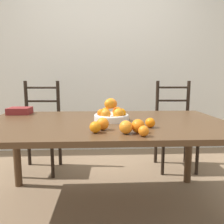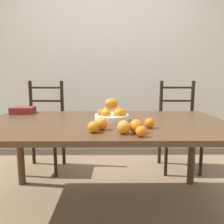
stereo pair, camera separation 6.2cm
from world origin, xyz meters
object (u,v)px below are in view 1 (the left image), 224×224
at_px(orange_loose_4, 144,131).
at_px(chair_right, 175,128).
at_px(orange_loose_0, 95,127).
at_px(fruit_bowl, 112,114).
at_px(orange_loose_5, 138,126).
at_px(orange_loose_2, 126,127).
at_px(book_stack, 20,111).
at_px(orange_loose_3, 150,123).
at_px(chair_left, 40,129).
at_px(orange_loose_1, 103,124).

distance_m(orange_loose_4, chair_right, 1.48).
relative_size(orange_loose_0, chair_right, 0.07).
relative_size(fruit_bowl, orange_loose_5, 3.24).
distance_m(orange_loose_2, book_stack, 1.19).
bearing_deg(orange_loose_3, chair_left, 133.52).
relative_size(fruit_bowl, orange_loose_4, 4.36).
height_order(chair_right, book_stack, chair_right).
xyz_separation_m(orange_loose_0, book_stack, (-0.72, 0.75, -0.00)).
relative_size(orange_loose_3, chair_left, 0.06).
height_order(orange_loose_0, chair_right, chair_right).
height_order(orange_loose_3, book_stack, orange_loose_3).
bearing_deg(orange_loose_2, fruit_bowl, 98.74).
bearing_deg(orange_loose_0, orange_loose_5, -2.41).
xyz_separation_m(orange_loose_4, book_stack, (-0.99, 0.84, -0.00)).
bearing_deg(chair_right, orange_loose_2, -118.64).
height_order(orange_loose_4, chair_left, chair_left).
height_order(orange_loose_2, orange_loose_3, orange_loose_2).
bearing_deg(orange_loose_3, fruit_bowl, 133.25).
relative_size(orange_loose_2, chair_right, 0.08).
bearing_deg(fruit_bowl, orange_loose_4, -71.91).
height_order(orange_loose_2, orange_loose_4, orange_loose_2).
distance_m(orange_loose_1, chair_right, 1.46).
bearing_deg(orange_loose_2, orange_loose_4, -34.44).
bearing_deg(chair_right, orange_loose_0, -125.10).
xyz_separation_m(orange_loose_0, orange_loose_2, (0.18, -0.03, 0.00)).
bearing_deg(orange_loose_0, fruit_bowl, 73.23).
bearing_deg(chair_left, chair_right, 2.14).
xyz_separation_m(orange_loose_0, chair_left, (-0.67, 1.21, -0.29)).
relative_size(fruit_bowl, orange_loose_2, 3.37).
bearing_deg(book_stack, orange_loose_1, -41.59).
xyz_separation_m(orange_loose_2, orange_loose_4, (0.09, -0.06, -0.01)).
xyz_separation_m(orange_loose_5, book_stack, (-0.97, 0.76, -0.01)).
distance_m(orange_loose_3, orange_loose_5, 0.17).
relative_size(orange_loose_2, book_stack, 0.41).
xyz_separation_m(orange_loose_3, chair_right, (0.55, 1.09, -0.28)).
bearing_deg(orange_loose_5, orange_loose_3, 52.92).
bearing_deg(chair_right, fruit_bowl, -131.99).
relative_size(orange_loose_0, orange_loose_5, 0.85).
bearing_deg(chair_left, orange_loose_1, -55.63).
relative_size(fruit_bowl, book_stack, 1.37).
bearing_deg(orange_loose_1, orange_loose_4, -36.57).
relative_size(orange_loose_4, chair_left, 0.06).
height_order(orange_loose_3, chair_left, chair_left).
bearing_deg(orange_loose_2, orange_loose_5, 14.30).
bearing_deg(orange_loose_1, orange_loose_2, -37.97).
distance_m(fruit_bowl, orange_loose_3, 0.36).
bearing_deg(orange_loose_3, orange_loose_1, -170.83).
bearing_deg(orange_loose_1, orange_loose_3, 9.17).
bearing_deg(orange_loose_3, book_stack, 149.89).
relative_size(fruit_bowl, orange_loose_1, 3.38).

